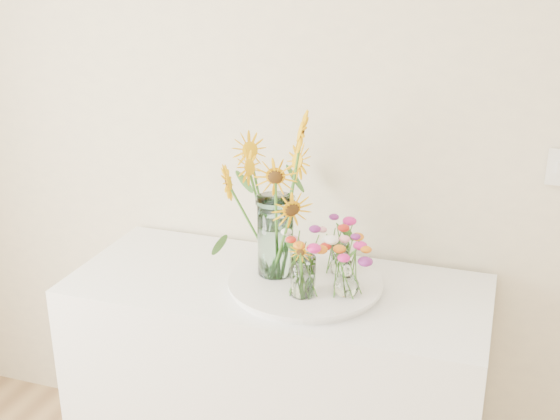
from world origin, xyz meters
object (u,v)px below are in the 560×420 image
at_px(mason_jar, 275,236).
at_px(tray, 305,285).
at_px(counter, 277,396).
at_px(small_vase_a, 303,277).
at_px(small_vase_b, 346,279).
at_px(small_vase_c, 340,258).

bearing_deg(mason_jar, tray, -10.70).
height_order(tray, mason_jar, mason_jar).
height_order(counter, tray, tray).
bearing_deg(small_vase_a, counter, 138.53).
height_order(small_vase_b, small_vase_c, small_vase_b).
bearing_deg(tray, small_vase_a, -77.66).
bearing_deg(small_vase_c, counter, -154.85).
xyz_separation_m(mason_jar, small_vase_b, (0.26, -0.08, -0.08)).
relative_size(tray, small_vase_a, 3.59).
distance_m(mason_jar, small_vase_a, 0.19).
relative_size(mason_jar, small_vase_a, 2.04).
xyz_separation_m(counter, small_vase_c, (0.19, 0.09, 0.53)).
bearing_deg(small_vase_c, small_vase_a, -109.27).
bearing_deg(small_vase_b, mason_jar, 163.94).
distance_m(tray, mason_jar, 0.19).
distance_m(small_vase_a, small_vase_c, 0.21).
bearing_deg(small_vase_c, small_vase_b, -69.00).
xyz_separation_m(tray, small_vase_a, (0.02, -0.10, 0.08)).
bearing_deg(small_vase_c, tray, -132.98).
xyz_separation_m(tray, small_vase_b, (0.15, -0.05, 0.07)).
relative_size(counter, mason_jar, 5.06).
height_order(counter, small_vase_c, small_vase_c).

